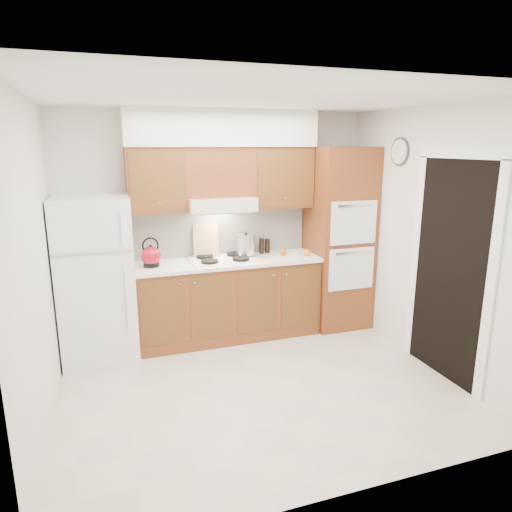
{
  "coord_description": "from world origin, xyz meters",
  "views": [
    {
      "loc": [
        -1.29,
        -3.7,
        2.22
      ],
      "look_at": [
        0.12,
        0.45,
        1.15
      ],
      "focal_mm": 32.0,
      "sensor_mm": 36.0,
      "label": 1
    }
  ],
  "objects": [
    {
      "name": "upper_cab_over_hood",
      "position": [
        -0.02,
        1.33,
        1.92
      ],
      "size": [
        0.75,
        0.33,
        0.55
      ],
      "primitive_type": "cube",
      "color": "brown",
      "rests_on": "range_hood"
    },
    {
      "name": "upper_cab_left",
      "position": [
        -0.71,
        1.33,
        1.85
      ],
      "size": [
        0.63,
        0.33,
        0.7
      ],
      "primitive_type": "cube",
      "color": "brown",
      "rests_on": "wall_back"
    },
    {
      "name": "soffit",
      "position": [
        0.03,
        1.32,
        2.4
      ],
      "size": [
        2.13,
        0.36,
        0.4
      ],
      "primitive_type": "cube",
      "color": "silver",
      "rests_on": "wall_back"
    },
    {
      "name": "range_hood",
      "position": [
        -0.02,
        1.27,
        1.57
      ],
      "size": [
        0.75,
        0.45,
        0.15
      ],
      "primitive_type": "cube",
      "color": "silver",
      "rests_on": "wall_back"
    },
    {
      "name": "kettle",
      "position": [
        -0.83,
        1.17,
        1.06
      ],
      "size": [
        0.28,
        0.28,
        0.21
      ],
      "primitive_type": "sphere",
      "rotation": [
        0.0,
        0.0,
        -0.36
      ],
      "color": "maroon",
      "rests_on": "countertop"
    },
    {
      "name": "cutting_board",
      "position": [
        -0.17,
        1.4,
        1.14
      ],
      "size": [
        0.3,
        0.15,
        0.38
      ],
      "primitive_type": "cube",
      "rotation": [
        -0.21,
        0.0,
        -0.2
      ],
      "color": "tan",
      "rests_on": "countertop"
    },
    {
      "name": "base_cabinets",
      "position": [
        0.02,
        1.2,
        0.45
      ],
      "size": [
        2.11,
        0.6,
        0.9
      ],
      "primitive_type": "cube",
      "color": "brown",
      "rests_on": "floor"
    },
    {
      "name": "wall_back",
      "position": [
        0.0,
        1.5,
        1.3
      ],
      "size": [
        3.6,
        0.02,
        2.6
      ],
      "primitive_type": "cube",
      "color": "silver",
      "rests_on": "floor"
    },
    {
      "name": "oven_cabinet",
      "position": [
        1.44,
        1.18,
        1.1
      ],
      "size": [
        0.7,
        0.65,
        2.2
      ],
      "primitive_type": "cube",
      "color": "brown",
      "rests_on": "floor"
    },
    {
      "name": "countertop",
      "position": [
        0.03,
        1.19,
        0.92
      ],
      "size": [
        2.13,
        0.62,
        0.04
      ],
      "primitive_type": "cube",
      "color": "white",
      "rests_on": "base_cabinets"
    },
    {
      "name": "cooktop",
      "position": [
        -0.02,
        1.21,
        0.95
      ],
      "size": [
        0.74,
        0.5,
        0.01
      ],
      "primitive_type": "cube",
      "color": "white",
      "rests_on": "countertop"
    },
    {
      "name": "upper_cab_right",
      "position": [
        0.72,
        1.33,
        1.85
      ],
      "size": [
        0.73,
        0.33,
        0.7
      ],
      "primitive_type": "cube",
      "color": "brown",
      "rests_on": "wall_back"
    },
    {
      "name": "wall_right",
      "position": [
        1.8,
        0.0,
        1.3
      ],
      "size": [
        0.02,
        3.0,
        2.6
      ],
      "primitive_type": "cube",
      "color": "silver",
      "rests_on": "floor"
    },
    {
      "name": "wall_clock",
      "position": [
        1.79,
        0.55,
        2.15
      ],
      "size": [
        0.02,
        0.3,
        0.3
      ],
      "primitive_type": "cylinder",
      "rotation": [
        0.0,
        1.57,
        0.0
      ],
      "color": "#3F3833",
      "rests_on": "wall_right"
    },
    {
      "name": "ceiling",
      "position": [
        0.0,
        0.0,
        2.6
      ],
      "size": [
        3.6,
        3.6,
        0.0
      ],
      "primitive_type": "plane",
      "color": "white",
      "rests_on": "wall_back"
    },
    {
      "name": "fridge",
      "position": [
        -1.41,
        1.14,
        0.86
      ],
      "size": [
        0.75,
        0.72,
        1.72
      ],
      "primitive_type": "cube",
      "color": "white",
      "rests_on": "floor"
    },
    {
      "name": "condiment_a",
      "position": [
        0.29,
        1.41,
        1.05
      ],
      "size": [
        0.07,
        0.07,
        0.22
      ],
      "primitive_type": "cylinder",
      "rotation": [
        0.0,
        0.0,
        -0.07
      ],
      "color": "black",
      "rests_on": "countertop"
    },
    {
      "name": "orange_near",
      "position": [
        0.98,
        1.09,
        0.98
      ],
      "size": [
        0.08,
        0.08,
        0.08
      ],
      "primitive_type": "sphere",
      "rotation": [
        0.0,
        0.0,
        0.03
      ],
      "color": "orange",
      "rests_on": "countertop"
    },
    {
      "name": "doorway",
      "position": [
        1.79,
        -0.35,
        1.05
      ],
      "size": [
        0.02,
        0.9,
        2.1
      ],
      "primitive_type": "cube",
      "color": "black",
      "rests_on": "floor"
    },
    {
      "name": "condiment_c",
      "position": [
        0.58,
        1.38,
        1.03
      ],
      "size": [
        0.07,
        0.07,
        0.18
      ],
      "primitive_type": "cylinder",
      "rotation": [
        0.0,
        0.0,
        -0.11
      ],
      "color": "black",
      "rests_on": "countertop"
    },
    {
      "name": "orange_far",
      "position": [
        0.71,
        1.2,
        0.98
      ],
      "size": [
        0.1,
        0.1,
        0.08
      ],
      "primitive_type": "sphere",
      "rotation": [
        0.0,
        0.0,
        0.32
      ],
      "color": "orange",
      "rests_on": "countertop"
    },
    {
      "name": "condiment_b",
      "position": [
        0.5,
        1.36,
        1.04
      ],
      "size": [
        0.06,
        0.06,
        0.19
      ],
      "primitive_type": "cylinder",
      "rotation": [
        0.0,
        0.0,
        0.05
      ],
      "color": "black",
      "rests_on": "countertop"
    },
    {
      "name": "stock_pot",
      "position": [
        0.27,
        1.27,
        1.08
      ],
      "size": [
        0.27,
        0.27,
        0.22
      ],
      "primitive_type": "cylinder",
      "rotation": [
        0.0,
        0.0,
        0.28
      ],
      "color": "silver",
      "rests_on": "cooktop"
    },
    {
      "name": "wall_left",
      "position": [
        -1.8,
        0.0,
        1.3
      ],
      "size": [
        0.02,
        3.0,
        2.6
      ],
      "primitive_type": "cube",
      "color": "silver",
      "rests_on": "floor"
    },
    {
      "name": "floor",
      "position": [
        0.0,
        0.0,
        0.0
      ],
      "size": [
        3.6,
        3.6,
        0.0
      ],
      "primitive_type": "plane",
      "color": "#BBB3A3",
      "rests_on": "ground"
    },
    {
      "name": "backsplash",
      "position": [
        0.02,
        1.49,
        1.22
      ],
      "size": [
        2.11,
        0.03,
        0.56
      ],
      "primitive_type": "cube",
      "color": "white",
      "rests_on": "countertop"
    }
  ]
}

